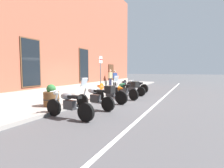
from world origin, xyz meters
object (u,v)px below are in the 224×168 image
(motorcycle_grey_naked, at_px, (68,105))
(parking_sign, at_px, (101,70))
(motorcycle_silver_touring, at_px, (97,97))
(pedestrian_tan_coat, at_px, (110,77))
(motorcycle_orange_sport, at_px, (108,92))
(barrel_planter, at_px, (51,97))
(motorcycle_yellow_naked, at_px, (136,86))
(motorcycle_green_touring, at_px, (125,90))
(motorcycle_black_sport, at_px, (130,87))
(pedestrian_blue_top, at_px, (115,77))

(motorcycle_grey_naked, xyz_separation_m, parking_sign, (5.17, 1.52, 1.27))
(motorcycle_silver_touring, relative_size, pedestrian_tan_coat, 1.24)
(motorcycle_silver_touring, relative_size, motorcycle_orange_sport, 0.97)
(motorcycle_grey_naked, relative_size, barrel_planter, 2.23)
(motorcycle_grey_naked, height_order, pedestrian_tan_coat, pedestrian_tan_coat)
(motorcycle_yellow_naked, xyz_separation_m, parking_sign, (-3.09, 1.48, 1.28))
(motorcycle_grey_naked, distance_m, motorcycle_green_touring, 4.84)
(motorcycle_silver_touring, distance_m, motorcycle_black_sport, 4.93)
(barrel_planter, bearing_deg, motorcycle_orange_sport, -34.86)
(motorcycle_yellow_naked, bearing_deg, pedestrian_tan_coat, 57.84)
(motorcycle_black_sport, bearing_deg, motorcycle_orange_sport, 178.59)
(motorcycle_silver_touring, xyz_separation_m, motorcycle_green_touring, (3.17, -0.13, -0.00))
(motorcycle_silver_touring, distance_m, pedestrian_blue_top, 10.17)
(motorcycle_silver_touring, xyz_separation_m, pedestrian_blue_top, (9.58, 3.41, 0.43))
(motorcycle_silver_touring, xyz_separation_m, motorcycle_yellow_naked, (6.59, 0.23, -0.10))
(motorcycle_black_sport, relative_size, pedestrian_tan_coat, 1.27)
(pedestrian_tan_coat, bearing_deg, motorcycle_yellow_naked, -122.16)
(motorcycle_green_touring, bearing_deg, motorcycle_black_sport, 8.97)
(motorcycle_orange_sport, bearing_deg, pedestrian_blue_top, 21.75)
(motorcycle_orange_sport, bearing_deg, parking_sign, 37.95)
(motorcycle_green_touring, distance_m, parking_sign, 2.21)
(motorcycle_silver_touring, distance_m, barrel_planter, 2.01)
(pedestrian_blue_top, bearing_deg, pedestrian_tan_coat, 177.38)
(motorcycle_green_touring, xyz_separation_m, parking_sign, (0.34, 1.83, 1.18))
(motorcycle_grey_naked, bearing_deg, pedestrian_tan_coat, 17.59)
(motorcycle_green_touring, bearing_deg, motorcycle_orange_sport, 167.04)
(motorcycle_black_sport, bearing_deg, motorcycle_green_touring, -171.03)
(motorcycle_green_touring, relative_size, pedestrian_tan_coat, 1.25)
(motorcycle_silver_touring, relative_size, pedestrian_blue_top, 1.31)
(pedestrian_blue_top, bearing_deg, motorcycle_black_sport, -144.99)
(pedestrian_tan_coat, bearing_deg, barrel_planter, -170.41)
(pedestrian_tan_coat, xyz_separation_m, parking_sign, (-5.11, -1.74, 0.70))
(pedestrian_tan_coat, bearing_deg, parking_sign, -161.15)
(motorcycle_green_touring, bearing_deg, motorcycle_yellow_naked, 5.97)
(parking_sign, bearing_deg, motorcycle_orange_sport, -142.05)
(motorcycle_yellow_naked, bearing_deg, barrel_planter, 167.40)
(motorcycle_silver_touring, height_order, motorcycle_yellow_naked, motorcycle_silver_touring)
(motorcycle_grey_naked, bearing_deg, parking_sign, 16.34)
(motorcycle_black_sport, xyz_separation_m, pedestrian_blue_top, (4.65, 3.26, 0.43))
(parking_sign, height_order, barrel_planter, parking_sign)
(motorcycle_black_sport, bearing_deg, pedestrian_blue_top, 35.01)
(motorcycle_yellow_naked, height_order, parking_sign, parking_sign)
(motorcycle_silver_touring, height_order, barrel_planter, motorcycle_silver_touring)
(motorcycle_orange_sport, xyz_separation_m, pedestrian_blue_top, (7.96, 3.18, 0.43))
(motorcycle_black_sport, relative_size, pedestrian_blue_top, 1.34)
(motorcycle_grey_naked, distance_m, motorcycle_yellow_naked, 8.26)
(motorcycle_green_touring, relative_size, motorcycle_yellow_naked, 1.02)
(motorcycle_green_touring, distance_m, motorcycle_black_sport, 1.77)
(motorcycle_orange_sport, distance_m, pedestrian_tan_coat, 7.72)
(motorcycle_silver_touring, xyz_separation_m, motorcycle_orange_sport, (1.62, 0.23, -0.01))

